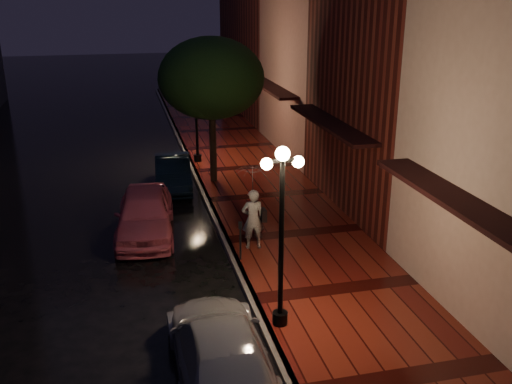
{
  "coord_description": "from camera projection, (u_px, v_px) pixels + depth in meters",
  "views": [
    {
      "loc": [
        -2.9,
        -16.19,
        7.55
      ],
      "look_at": [
        1.14,
        0.75,
        1.4
      ],
      "focal_mm": 40.0,
      "sensor_mm": 36.0,
      "label": 1
    }
  ],
  "objects": [
    {
      "name": "streetlamp_far",
      "position": [
        196.0,
        108.0,
        25.46
      ],
      "size": [
        0.96,
        0.36,
        4.31
      ],
      "color": "black",
      "rests_on": "sidewalk"
    },
    {
      "name": "navy_car",
      "position": [
        173.0,
        173.0,
        22.89
      ],
      "size": [
        1.63,
        4.05,
        1.31
      ],
      "primitive_type": "imported",
      "rotation": [
        0.0,
        0.0,
        -0.06
      ],
      "color": "black",
      "rests_on": "ground"
    },
    {
      "name": "sidewalk",
      "position": [
        295.0,
        235.0,
        18.47
      ],
      "size": [
        4.5,
        60.0,
        0.15
      ],
      "primitive_type": "cube",
      "color": "#47100C",
      "rests_on": "ground"
    },
    {
      "name": "ground",
      "position": [
        226.0,
        244.0,
        18.0
      ],
      "size": [
        120.0,
        120.0,
        0.0
      ],
      "primitive_type": "plane",
      "color": "black",
      "rests_on": "ground"
    },
    {
      "name": "silver_car",
      "position": [
        220.0,
        349.0,
        11.58
      ],
      "size": [
        1.9,
        4.67,
        1.36
      ],
      "primitive_type": "imported",
      "rotation": [
        0.0,
        0.0,
        3.14
      ],
      "color": "#9E9EA5",
      "rests_on": "ground"
    },
    {
      "name": "storefront_mid",
      "position": [
        414.0,
        54.0,
        19.53
      ],
      "size": [
        5.0,
        8.0,
        11.0
      ],
      "primitive_type": "cube",
      "color": "#511914",
      "rests_on": "ground"
    },
    {
      "name": "storefront_extra",
      "position": [
        275.0,
        33.0,
        36.21
      ],
      "size": [
        5.0,
        12.0,
        10.0
      ],
      "primitive_type": "cube",
      "color": "#511914",
      "rests_on": "ground"
    },
    {
      "name": "pink_car",
      "position": [
        145.0,
        214.0,
        18.4
      ],
      "size": [
        2.2,
        4.63,
        1.53
      ],
      "primitive_type": "imported",
      "rotation": [
        0.0,
        0.0,
        -0.09
      ],
      "color": "#CB5369",
      "rests_on": "ground"
    },
    {
      "name": "street_tree",
      "position": [
        212.0,
        81.0,
        22.21
      ],
      "size": [
        4.16,
        4.16,
        5.8
      ],
      "color": "black",
      "rests_on": "sidewalk"
    },
    {
      "name": "woman_with_umbrella",
      "position": [
        253.0,
        194.0,
        16.85
      ],
      "size": [
        1.09,
        1.11,
        2.61
      ],
      "rotation": [
        0.0,
        0.0,
        3.09
      ],
      "color": "white",
      "rests_on": "sidewalk"
    },
    {
      "name": "parking_meter",
      "position": [
        240.0,
        237.0,
        16.4
      ],
      "size": [
        0.13,
        0.11,
        1.18
      ],
      "rotation": [
        0.0,
        0.0,
        -0.25
      ],
      "color": "black",
      "rests_on": "sidewalk"
    },
    {
      "name": "curb",
      "position": [
        226.0,
        242.0,
        17.97
      ],
      "size": [
        0.25,
        60.0,
        0.15
      ],
      "primitive_type": "cube",
      "color": "#595451",
      "rests_on": "ground"
    },
    {
      "name": "storefront_far",
      "position": [
        330.0,
        59.0,
        27.2
      ],
      "size": [
        5.0,
        8.0,
        9.0
      ],
      "primitive_type": "cube",
      "color": "#8C5951",
      "rests_on": "ground"
    },
    {
      "name": "streetlamp_near",
      "position": [
        281.0,
        228.0,
        12.62
      ],
      "size": [
        0.96,
        0.36,
        4.31
      ],
      "color": "black",
      "rests_on": "sidewalk"
    }
  ]
}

